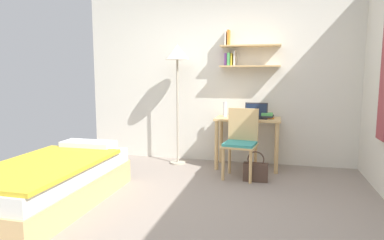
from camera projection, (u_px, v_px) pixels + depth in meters
The scene contains 10 objects.
ground_plane at pixel (192, 208), 3.48m from camera, with size 5.28×5.28×0.00m, color gray.
wall_back at pixel (223, 78), 5.25m from camera, with size 4.40×0.27×2.60m.
bed at pixel (52, 183), 3.56m from camera, with size 0.95×1.92×0.54m.
desk at pixel (248, 129), 4.94m from camera, with size 0.93×0.52×0.74m.
desk_chair at pixel (241, 140), 4.50m from camera, with size 0.48×0.46×0.92m.
standing_lamp at pixel (177, 60), 5.04m from camera, with size 0.36×0.36×1.81m.
laptop at pixel (256, 114), 4.89m from camera, with size 0.33×0.23×0.22m.
water_bottle at pixel (225, 109), 5.06m from camera, with size 0.06×0.06×0.22m, color silver.
book_stack at pixel (268, 116), 4.87m from camera, with size 0.18×0.25×0.08m.
handbag at pixel (256, 171), 4.36m from camera, with size 0.31×0.12×0.39m.
Camera 1 is at (0.80, -3.23, 1.37)m, focal length 31.63 mm.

